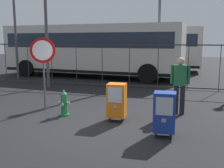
{
  "coord_description": "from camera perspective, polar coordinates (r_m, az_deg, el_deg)",
  "views": [
    {
      "loc": [
        2.12,
        -6.11,
        2.16
      ],
      "look_at": [
        0.3,
        1.2,
        0.9
      ],
      "focal_mm": 42.35,
      "sensor_mm": 36.0,
      "label": 1
    }
  ],
  "objects": [
    {
      "name": "fire_hydrant",
      "position": [
        7.73,
        -10.3,
        -4.19
      ],
      "size": [
        0.33,
        0.32,
        0.75
      ],
      "color": "#1E7238",
      "rests_on": "ground_plane"
    },
    {
      "name": "stop_sign",
      "position": [
        8.31,
        -14.65,
        5.32
      ],
      "size": [
        0.71,
        0.31,
        2.23
      ],
      "color": "#4C4F54",
      "rests_on": "ground_plane"
    },
    {
      "name": "street_light_far_left",
      "position": [
        15.91,
        -20.36,
        14.96
      ],
      "size": [
        0.32,
        0.32,
        6.57
      ],
      "color": "#4C4F54",
      "rests_on": "ground_plane"
    },
    {
      "name": "bus_far",
      "position": [
        19.25,
        2.82,
        8.11
      ],
      "size": [
        10.58,
        3.05,
        3.0
      ],
      "rotation": [
        0.0,
        0.0,
        -0.03
      ],
      "color": "beige",
      "rests_on": "ground_plane"
    },
    {
      "name": "ground_plane",
      "position": [
        6.82,
        -4.94,
        -9.0
      ],
      "size": [
        60.0,
        60.0,
        0.0
      ],
      "primitive_type": "plane",
      "color": "black"
    },
    {
      "name": "newspaper_box_primary",
      "position": [
        6.04,
        11.27,
        -5.96
      ],
      "size": [
        0.48,
        0.42,
        1.02
      ],
      "color": "black",
      "rests_on": "ground_plane"
    },
    {
      "name": "bus_near",
      "position": [
        15.6,
        -4.52,
        7.78
      ],
      "size": [
        10.71,
        3.7,
        3.0
      ],
      "rotation": [
        0.0,
        0.0,
        -0.11
      ],
      "color": "beige",
      "rests_on": "ground_plane"
    },
    {
      "name": "fence_barrier",
      "position": [
        12.04,
        3.77,
        4.02
      ],
      "size": [
        18.03,
        0.04,
        2.0
      ],
      "color": "#2D2D33",
      "rests_on": "ground_plane"
    },
    {
      "name": "newspaper_box_secondary",
      "position": [
        7.06,
        1.02,
        -3.52
      ],
      "size": [
        0.48,
        0.42,
        1.02
      ],
      "color": "black",
      "rests_on": "ground_plane"
    },
    {
      "name": "pedestrian",
      "position": [
        7.89,
        14.44,
        0.34
      ],
      "size": [
        0.55,
        0.22,
        1.67
      ],
      "color": "black",
      "rests_on": "ground_plane"
    }
  ]
}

